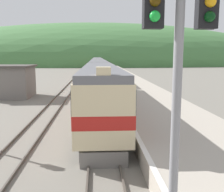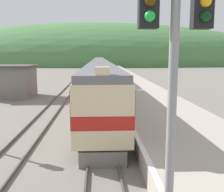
# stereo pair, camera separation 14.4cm
# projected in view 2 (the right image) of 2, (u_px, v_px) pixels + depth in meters

# --- Properties ---
(track_main) EXTENTS (1.52, 180.00, 0.16)m
(track_main) POSITION_uv_depth(u_px,v_px,m) (99.00, 74.00, 69.11)
(track_main) COLOR #4C443D
(track_main) RESTS_ON ground
(track_siding) EXTENTS (1.52, 180.00, 0.16)m
(track_siding) POSITION_uv_depth(u_px,v_px,m) (82.00, 74.00, 68.88)
(track_siding) COLOR #4C443D
(track_siding) RESTS_ON ground
(platform) EXTENTS (6.37, 140.00, 0.95)m
(platform) POSITION_uv_depth(u_px,v_px,m) (125.00, 80.00, 49.56)
(platform) COLOR #ADA393
(platform) RESTS_ON ground
(distant_hills) EXTENTS (229.45, 103.25, 46.17)m
(distant_hills) POSITION_uv_depth(u_px,v_px,m) (99.00, 64.00, 155.58)
(distant_hills) COLOR #477A42
(distant_hills) RESTS_ON ground
(station_shed) EXTENTS (5.64, 5.48, 3.91)m
(station_shed) POSITION_uv_depth(u_px,v_px,m) (11.00, 81.00, 32.04)
(station_shed) COLOR slate
(station_shed) RESTS_ON ground
(express_train_lead_car) EXTENTS (2.89, 21.92, 4.60)m
(express_train_lead_car) POSITION_uv_depth(u_px,v_px,m) (101.00, 89.00, 22.14)
(express_train_lead_car) COLOR black
(express_train_lead_car) RESTS_ON ground
(carriage_second) EXTENTS (2.88, 21.99, 4.24)m
(carriage_second) POSITION_uv_depth(u_px,v_px,m) (100.00, 72.00, 44.91)
(carriage_second) COLOR black
(carriage_second) RESTS_ON ground
(carriage_third) EXTENTS (2.88, 21.99, 4.24)m
(carriage_third) POSITION_uv_depth(u_px,v_px,m) (99.00, 66.00, 67.47)
(carriage_third) COLOR black
(carriage_third) RESTS_ON ground
(carriage_fourth) EXTENTS (2.88, 21.99, 4.24)m
(carriage_fourth) POSITION_uv_depth(u_px,v_px,m) (99.00, 63.00, 90.03)
(carriage_fourth) COLOR black
(carriage_fourth) RESTS_ON ground
(carriage_fifth) EXTENTS (2.88, 21.99, 4.24)m
(carriage_fifth) POSITION_uv_depth(u_px,v_px,m) (99.00, 62.00, 112.59)
(carriage_fifth) COLOR black
(carriage_fifth) RESTS_ON ground
(signal_mast_main) EXTENTS (2.20, 0.42, 7.67)m
(signal_mast_main) POSITION_uv_depth(u_px,v_px,m) (174.00, 59.00, 5.41)
(signal_mast_main) COLOR gray
(signal_mast_main) RESTS_ON ground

